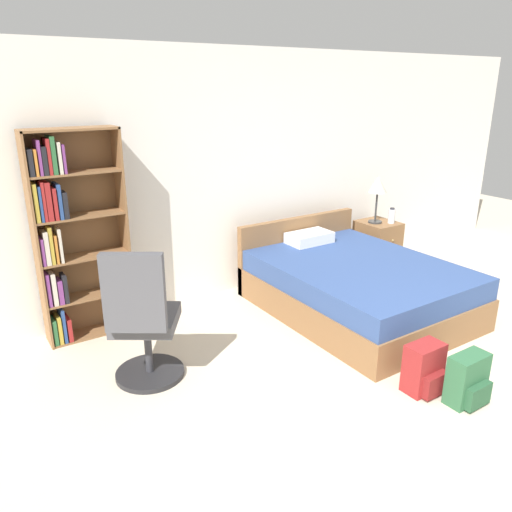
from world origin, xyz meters
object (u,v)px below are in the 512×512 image
(bookshelf, at_px, (69,234))
(backpack_green, at_px, (468,380))
(office_chair, at_px, (143,323))
(water_bottle, at_px, (392,216))
(backpack_red, at_px, (425,369))
(table_lamp, at_px, (378,187))
(bed, at_px, (353,285))
(nightstand, at_px, (377,244))

(bookshelf, xyz_separation_m, backpack_green, (2.10, -2.61, -0.81))
(office_chair, height_order, water_bottle, office_chair)
(water_bottle, xyz_separation_m, backpack_red, (-1.83, -2.05, -0.49))
(table_lamp, bearing_deg, backpack_red, -127.59)
(water_bottle, height_order, backpack_green, water_bottle)
(backpack_green, bearing_deg, office_chair, 140.73)
(bed, relative_size, backpack_red, 5.38)
(nightstand, bearing_deg, table_lamp, 172.82)
(bookshelf, xyz_separation_m, backpack_red, (1.95, -2.34, -0.80))
(bookshelf, xyz_separation_m, table_lamp, (3.63, -0.16, 0.05))
(nightstand, distance_m, backpack_green, 2.92)
(office_chair, distance_m, water_bottle, 3.65)
(bed, relative_size, backpack_green, 5.44)
(office_chair, height_order, backpack_green, office_chair)
(bed, xyz_separation_m, backpack_red, (-0.57, -1.37, -0.09))
(bookshelf, distance_m, water_bottle, 3.81)
(office_chair, distance_m, table_lamp, 3.57)
(water_bottle, bearing_deg, nightstand, 126.98)
(bed, height_order, table_lamp, table_lamp)
(nightstand, relative_size, backpack_green, 1.53)
(bookshelf, height_order, backpack_red, bookshelf)
(backpack_green, distance_m, backpack_red, 0.31)
(bookshelf, bearing_deg, bed, -20.95)
(table_lamp, relative_size, backpack_red, 1.49)
(backpack_green, bearing_deg, bed, 75.64)
(table_lamp, distance_m, water_bottle, 0.41)
(office_chair, relative_size, backpack_red, 2.92)
(water_bottle, bearing_deg, bookshelf, 175.71)
(water_bottle, bearing_deg, backpack_red, -131.69)
(nightstand, height_order, backpack_green, nightstand)
(water_bottle, relative_size, backpack_green, 0.51)
(bookshelf, relative_size, nightstand, 3.22)
(nightstand, xyz_separation_m, table_lamp, (-0.06, 0.01, 0.75))
(nightstand, distance_m, table_lamp, 0.75)
(bookshelf, distance_m, table_lamp, 3.64)
(bed, xyz_separation_m, office_chair, (-2.30, -0.11, 0.24))
(bookshelf, bearing_deg, table_lamp, -2.47)
(bookshelf, height_order, nightstand, bookshelf)
(bed, distance_m, nightstand, 1.42)
(office_chair, distance_m, backpack_green, 2.45)
(office_chair, relative_size, nightstand, 1.94)
(bookshelf, relative_size, table_lamp, 3.25)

